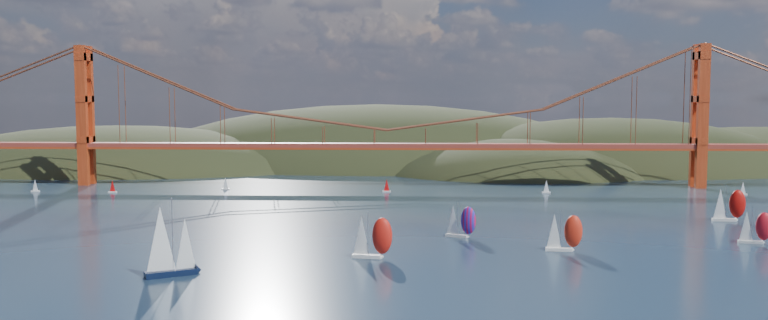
{
  "coord_description": "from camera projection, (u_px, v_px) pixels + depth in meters",
  "views": [
    {
      "loc": [
        10.92,
        -111.82,
        34.08
      ],
      "look_at": [
        2.5,
        90.0,
        17.58
      ],
      "focal_mm": 35.0,
      "sensor_mm": 36.0,
      "label": 1
    }
  ],
  "objects": [
    {
      "name": "distant_boat_1",
      "position": [
        35.0,
        185.0,
        274.47
      ],
      "size": [
        3.0,
        2.0,
        4.7
      ],
      "color": "silver",
      "rests_on": "ground"
    },
    {
      "name": "distant_boat_4",
      "position": [
        743.0,
        188.0,
        265.44
      ],
      "size": [
        3.0,
        2.0,
        4.7
      ],
      "color": "silver",
      "rests_on": "ground"
    },
    {
      "name": "racer_rwb",
      "position": [
        460.0,
        221.0,
        184.25
      ],
      "size": [
        7.89,
        5.34,
        8.83
      ],
      "rotation": [
        0.0,
        0.0,
        -0.39
      ],
      "color": "silver",
      "rests_on": "ground"
    },
    {
      "name": "distant_boat_9",
      "position": [
        387.0,
        186.0,
        274.13
      ],
      "size": [
        3.0,
        2.0,
        4.7
      ],
      "color": "silver",
      "rests_on": "ground"
    },
    {
      "name": "racer_2",
      "position": [
        755.0,
        227.0,
        176.47
      ],
      "size": [
        7.6,
        4.11,
        8.53
      ],
      "rotation": [
        0.0,
        0.0,
        -0.22
      ],
      "color": "silver",
      "rests_on": "ground"
    },
    {
      "name": "distant_boat_8",
      "position": [
        546.0,
        187.0,
        271.07
      ],
      "size": [
        3.0,
        2.0,
        4.7
      ],
      "color": "silver",
      "rests_on": "ground"
    },
    {
      "name": "racer_0",
      "position": [
        371.0,
        236.0,
        160.04
      ],
      "size": [
        8.93,
        4.25,
        10.07
      ],
      "rotation": [
        0.0,
        0.0,
        -0.14
      ],
      "color": "silver",
      "rests_on": "ground"
    },
    {
      "name": "distant_boat_3",
      "position": [
        226.0,
        183.0,
        281.04
      ],
      "size": [
        3.0,
        2.0,
        4.7
      ],
      "color": "silver",
      "rests_on": "ground"
    },
    {
      "name": "bridge",
      "position": [
        383.0,
        104.0,
        291.28
      ],
      "size": [
        552.0,
        12.0,
        55.0
      ],
      "color": "maroon",
      "rests_on": "ground"
    },
    {
      "name": "racer_1",
      "position": [
        563.0,
        232.0,
        167.62
      ],
      "size": [
        8.2,
        3.66,
        9.29
      ],
      "rotation": [
        0.0,
        0.0,
        -0.1
      ],
      "color": "white",
      "rests_on": "ground"
    },
    {
      "name": "racer_3",
      "position": [
        728.0,
        204.0,
        208.65
      ],
      "size": [
        8.9,
        4.03,
        10.07
      ],
      "rotation": [
        0.0,
        0.0,
        -0.11
      ],
      "color": "silver",
      "rests_on": "ground"
    },
    {
      "name": "distant_boat_2",
      "position": [
        112.0,
        186.0,
        272.32
      ],
      "size": [
        3.0,
        2.0,
        4.7
      ],
      "color": "silver",
      "rests_on": "ground"
    },
    {
      "name": "headlands",
      "position": [
        480.0,
        188.0,
        390.85
      ],
      "size": [
        725.0,
        225.0,
        96.0
      ],
      "color": "black",
      "rests_on": "ground"
    },
    {
      "name": "sloop_navy",
      "position": [
        168.0,
        242.0,
        143.59
      ],
      "size": [
        10.37,
        8.76,
        15.16
      ],
      "rotation": [
        0.0,
        0.0,
        0.54
      ],
      "color": "black",
      "rests_on": "ground"
    }
  ]
}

